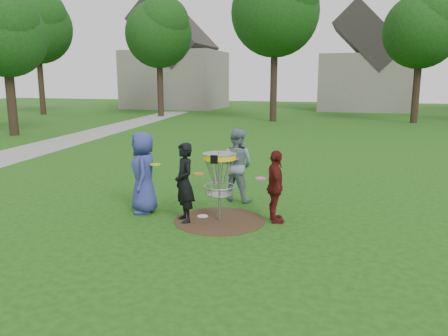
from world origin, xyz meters
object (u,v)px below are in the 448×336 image
(player_black, at_px, (184,183))
(player_maroon, at_px, (275,187))
(player_grey, at_px, (237,165))
(disc_golf_basket, at_px, (219,170))
(player_blue, at_px, (143,173))

(player_black, height_order, player_maroon, player_black)
(player_grey, xyz_separation_m, player_maroon, (1.13, -1.29, -0.12))
(player_grey, height_order, disc_golf_basket, player_grey)
(player_blue, bearing_deg, disc_golf_basket, 60.59)
(player_black, height_order, disc_golf_basket, player_black)
(player_maroon, bearing_deg, disc_golf_basket, 83.28)
(player_black, xyz_separation_m, disc_golf_basket, (0.64, 0.23, 0.24))
(disc_golf_basket, bearing_deg, player_maroon, 13.36)
(player_black, bearing_deg, disc_golf_basket, 69.12)
(player_maroon, bearing_deg, player_blue, 73.16)
(player_blue, xyz_separation_m, player_maroon, (2.73, 0.15, -0.14))
(disc_golf_basket, bearing_deg, player_grey, 92.92)
(player_blue, height_order, disc_golf_basket, player_blue)
(player_grey, distance_m, player_maroon, 1.72)
(player_black, distance_m, player_grey, 1.86)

